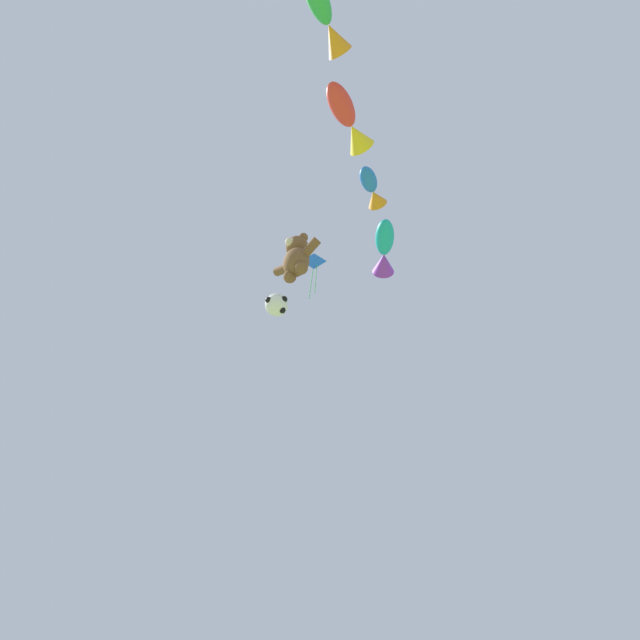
# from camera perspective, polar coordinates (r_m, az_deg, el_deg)

# --- Properties ---
(teddy_bear_kite) EXTENTS (2.20, 0.97, 2.23)m
(teddy_bear_kite) POSITION_cam_1_polar(r_m,az_deg,el_deg) (15.37, -3.18, 8.36)
(teddy_bear_kite) COLOR brown
(soccer_ball_kite) EXTENTS (0.86, 0.86, 0.79)m
(soccer_ball_kite) POSITION_cam_1_polar(r_m,az_deg,el_deg) (14.36, -5.78, 2.04)
(soccer_ball_kite) COLOR white
(fish_kite_teal) EXTENTS (2.12, 2.35, 0.88)m
(fish_kite_teal) POSITION_cam_1_polar(r_m,az_deg,el_deg) (16.95, 8.54, 9.14)
(fish_kite_teal) COLOR #19ADB2
(fish_kite_cobalt) EXTENTS (1.12, 1.69, 0.71)m
(fish_kite_cobalt) POSITION_cam_1_polar(r_m,az_deg,el_deg) (16.24, 6.94, 16.95)
(fish_kite_cobalt) COLOR blue
(fish_kite_crimson) EXTENTS (1.20, 2.21, 0.81)m
(fish_kite_crimson) POSITION_cam_1_polar(r_m,az_deg,el_deg) (14.01, 3.91, 24.91)
(fish_kite_crimson) COLOR red
(fish_kite_emerald) EXTENTS (1.13, 2.11, 0.69)m
(fish_kite_emerald) POSITION_cam_1_polar(r_m,az_deg,el_deg) (13.48, 0.80, 35.24)
(fish_kite_emerald) COLOR green
(diamond_kite) EXTENTS (0.84, 0.80, 3.11)m
(diamond_kite) POSITION_cam_1_polar(r_m,az_deg,el_deg) (19.15, -0.82, 7.30)
(diamond_kite) COLOR blue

